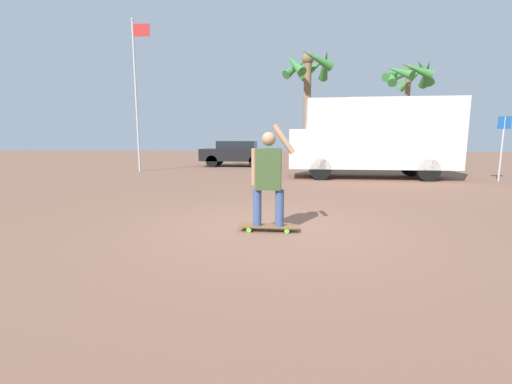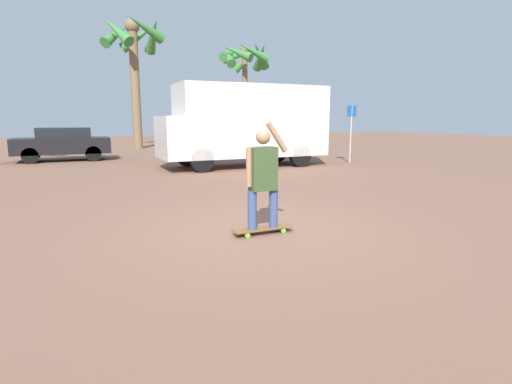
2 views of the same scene
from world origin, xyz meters
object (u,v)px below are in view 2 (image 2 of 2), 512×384
(skateboard, at_px, (263,229))
(person_skateboarder, at_px, (263,174))
(parked_car_black, at_px, (62,143))
(street_sign, at_px, (351,126))
(camper_van, at_px, (247,123))
(palm_tree_center_background, at_px, (134,47))
(palm_tree_near_van, at_px, (244,60))

(skateboard, distance_m, person_skateboarder, 0.88)
(parked_car_black, distance_m, street_sign, 12.31)
(camper_van, distance_m, street_sign, 4.42)
(palm_tree_center_background, distance_m, street_sign, 14.66)
(skateboard, height_order, palm_tree_near_van, palm_tree_near_van)
(person_skateboarder, height_order, parked_car_black, person_skateboarder)
(camper_van, bearing_deg, palm_tree_center_background, 100.62)
(skateboard, height_order, camper_van, camper_van)
(camper_van, height_order, parked_car_black, camper_van)
(camper_van, height_order, palm_tree_near_van, palm_tree_near_van)
(person_skateboarder, height_order, street_sign, street_sign)
(person_skateboarder, xyz_separation_m, street_sign, (7.83, 7.85, 0.54))
(skateboard, distance_m, camper_van, 9.31)
(skateboard, relative_size, parked_car_black, 0.25)
(camper_van, relative_size, street_sign, 2.69)
(camper_van, distance_m, palm_tree_center_background, 12.65)
(palm_tree_near_van, xyz_separation_m, street_sign, (0.39, -10.06, -3.86))
(person_skateboarder, distance_m, street_sign, 11.10)
(palm_tree_center_background, bearing_deg, palm_tree_near_van, -20.03)
(person_skateboarder, bearing_deg, parked_car_black, 102.01)
(camper_van, height_order, palm_tree_center_background, palm_tree_center_background)
(camper_van, bearing_deg, palm_tree_near_van, 67.11)
(camper_van, xyz_separation_m, parked_car_black, (-6.39, 5.29, -0.88))
(palm_tree_near_van, bearing_deg, palm_tree_center_background, 159.97)
(camper_van, relative_size, parked_car_black, 1.63)
(parked_car_black, xyz_separation_m, street_sign, (10.76, -5.93, 0.74))
(palm_tree_near_van, relative_size, street_sign, 2.74)
(person_skateboarder, bearing_deg, palm_tree_near_van, 67.46)
(person_skateboarder, relative_size, palm_tree_center_background, 0.21)
(palm_tree_near_van, distance_m, palm_tree_center_background, 6.59)
(palm_tree_center_background, relative_size, street_sign, 3.33)
(parked_car_black, bearing_deg, street_sign, -28.87)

